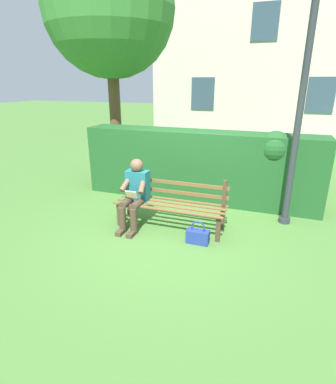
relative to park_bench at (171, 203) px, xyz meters
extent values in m
plane|color=#477533|center=(0.00, 0.07, -0.43)|extent=(60.00, 60.00, 0.00)
cube|color=#4C3828|center=(-0.87, 0.26, -0.22)|extent=(0.07, 0.07, 0.42)
cube|color=#4C3828|center=(0.87, 0.26, -0.22)|extent=(0.07, 0.07, 0.42)
cube|color=#4C3828|center=(-0.87, -0.12, -0.22)|extent=(0.07, 0.07, 0.42)
cube|color=#4C3828|center=(0.87, -0.12, -0.22)|extent=(0.07, 0.07, 0.42)
cube|color=brown|center=(0.00, -0.17, 0.00)|extent=(1.89, 0.06, 0.02)
cube|color=brown|center=(0.00, -0.01, 0.00)|extent=(1.89, 0.06, 0.02)
cube|color=brown|center=(0.00, 0.15, 0.00)|extent=(1.89, 0.06, 0.02)
cube|color=brown|center=(0.00, 0.31, 0.00)|extent=(1.89, 0.06, 0.02)
cube|color=#4C3828|center=(-0.87, -0.16, 0.23)|extent=(0.06, 0.06, 0.44)
cube|color=#4C3828|center=(0.87, -0.16, 0.23)|extent=(0.06, 0.06, 0.44)
cube|color=brown|center=(0.00, -0.16, 0.15)|extent=(1.89, 0.02, 0.06)
cube|color=brown|center=(0.00, -0.16, 0.32)|extent=(1.89, 0.02, 0.06)
cube|color=#1E6672|center=(0.60, 0.05, 0.27)|extent=(0.38, 0.22, 0.52)
sphere|color=brown|center=(0.60, 0.07, 0.63)|extent=(0.22, 0.22, 0.22)
cylinder|color=#473828|center=(0.50, 0.26, 0.03)|extent=(0.13, 0.42, 0.13)
cylinder|color=#473828|center=(0.70, 0.26, 0.03)|extent=(0.13, 0.42, 0.13)
cylinder|color=#473828|center=(0.50, 0.47, -0.21)|extent=(0.12, 0.12, 0.44)
cylinder|color=#473828|center=(0.70, 0.47, -0.21)|extent=(0.12, 0.12, 0.44)
cube|color=#473828|center=(0.50, 0.55, -0.40)|extent=(0.10, 0.24, 0.07)
cube|color=#473828|center=(0.70, 0.55, -0.40)|extent=(0.10, 0.24, 0.07)
cylinder|color=brown|center=(0.45, 0.19, 0.33)|extent=(0.14, 0.32, 0.26)
cylinder|color=brown|center=(0.75, 0.19, 0.33)|extent=(0.14, 0.32, 0.26)
cube|color=beige|center=(0.60, 0.31, 0.19)|extent=(0.20, 0.07, 0.13)
cube|color=#1E5123|center=(-0.09, -1.47, 0.29)|extent=(4.87, 0.69, 1.45)
sphere|color=#1E5123|center=(-1.55, -1.37, 0.80)|extent=(0.62, 0.62, 0.62)
sphere|color=#1E5123|center=(1.12, -1.54, 0.73)|extent=(0.55, 0.55, 0.55)
cylinder|color=brown|center=(2.39, -2.51, 1.13)|extent=(0.29, 0.29, 3.12)
sphere|color=#387A33|center=(2.39, -2.51, 3.52)|extent=(3.04, 3.04, 3.04)
sphere|color=#387A33|center=(3.15, -2.97, 3.22)|extent=(1.82, 1.82, 1.82)
cube|color=beige|center=(-0.74, -9.06, 3.04)|extent=(8.34, 2.94, 6.95)
cube|color=#334756|center=(-2.83, -7.57, 1.51)|extent=(0.90, 0.04, 1.20)
cube|color=#334756|center=(1.34, -7.57, 1.51)|extent=(0.90, 0.04, 1.20)
cube|color=#334756|center=(-0.74, -7.57, 3.88)|extent=(0.90, 0.04, 1.20)
cube|color=navy|center=(-0.58, 0.42, -0.32)|extent=(0.35, 0.15, 0.22)
torus|color=navy|center=(-0.58, 0.42, -0.16)|extent=(0.22, 0.02, 0.22)
cylinder|color=#2D3338|center=(-1.86, -0.83, -0.38)|extent=(0.20, 0.20, 0.10)
cylinder|color=#2D3338|center=(-1.86, -0.83, 1.34)|extent=(0.11, 0.11, 3.54)
camera|label=1|loc=(-1.57, 4.55, 1.95)|focal=28.47mm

